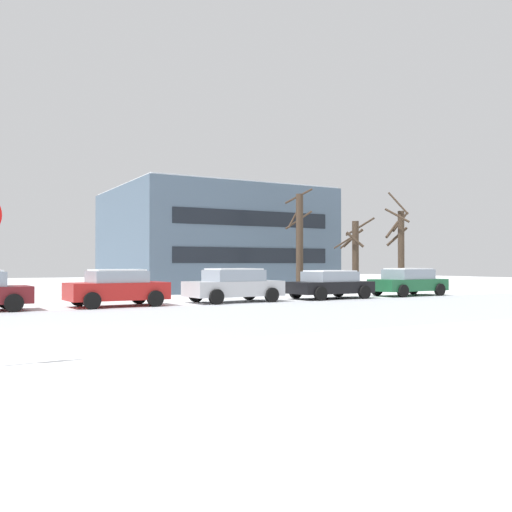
{
  "coord_description": "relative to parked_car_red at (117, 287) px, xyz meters",
  "views": [
    {
      "loc": [
        -2.13,
        -12.47,
        1.68
      ],
      "look_at": [
        8.14,
        5.89,
        1.97
      ],
      "focal_mm": 40.07,
      "sensor_mm": 36.0,
      "label": 1
    }
  ],
  "objects": [
    {
      "name": "tree_far_left",
      "position": [
        15.08,
        3.85,
        1.52
      ],
      "size": [
        2.02,
        2.02,
        4.43
      ],
      "color": "#423326",
      "rests_on": "ground"
    },
    {
      "name": "building_far_right",
      "position": [
        10.03,
        12.84,
        2.56
      ],
      "size": [
        12.76,
        11.94,
        6.62
      ],
      "color": "slate",
      "rests_on": "ground"
    },
    {
      "name": "road_surface",
      "position": [
        -4.07,
        -5.87,
        -0.75
      ],
      "size": [
        80.0,
        9.99,
        0.0
      ],
      "color": "#B7BCC4",
      "rests_on": "ground"
    },
    {
      "name": "parked_car_silver",
      "position": [
        5.18,
        0.01,
        0.01
      ],
      "size": [
        4.3,
        2.28,
        1.48
      ],
      "color": "silver",
      "rests_on": "ground"
    },
    {
      "name": "ground_plane",
      "position": [
        -4.07,
        -9.86,
        -0.75
      ],
      "size": [
        120.0,
        120.0,
        0.0
      ],
      "primitive_type": "plane",
      "color": "white"
    },
    {
      "name": "tree_far_mid",
      "position": [
        18.54,
        3.8,
        2.0
      ],
      "size": [
        1.97,
        1.97,
        6.05
      ],
      "color": "#423326",
      "rests_on": "ground"
    },
    {
      "name": "parked_car_black",
      "position": [
        10.36,
        -0.05,
        -0.04
      ],
      "size": [
        4.2,
        2.3,
        1.37
      ],
      "color": "black",
      "rests_on": "ground"
    },
    {
      "name": "parked_car_green",
      "position": [
        15.53,
        0.04,
        -0.01
      ],
      "size": [
        4.28,
        2.23,
        1.45
      ],
      "color": "#1E6038",
      "rests_on": "ground"
    },
    {
      "name": "parked_car_red",
      "position": [
        0.0,
        0.0,
        0.0
      ],
      "size": [
        3.91,
        2.21,
        1.46
      ],
      "color": "red",
      "rests_on": "ground"
    },
    {
      "name": "tree_far_right",
      "position": [
        11.0,
        3.58,
        2.11
      ],
      "size": [
        1.69,
        1.28,
        5.9
      ],
      "color": "#423326",
      "rests_on": "ground"
    }
  ]
}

